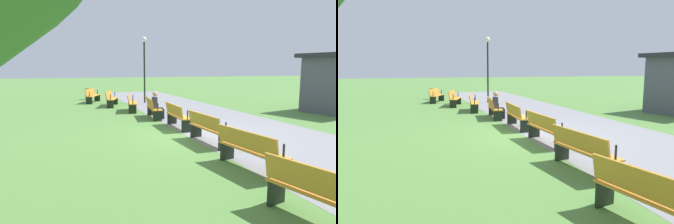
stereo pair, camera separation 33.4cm
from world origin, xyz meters
TOP-DOWN VIEW (x-y plane):
  - ground_plane at (0.00, 0.00)m, footprint 120.00×120.00m
  - path_paving at (0.00, 2.05)m, footprint 36.26×4.66m
  - bench_0 at (-10.65, -2.22)m, footprint 1.84×1.14m
  - bench_1 at (-8.37, -1.38)m, footprint 1.85×1.00m
  - bench_2 at (-6.03, -0.74)m, footprint 1.86×0.86m
  - bench_3 at (-3.64, -0.31)m, footprint 1.84×0.71m
  - bench_4 at (-1.22, -0.10)m, footprint 1.82×0.55m
  - bench_5 at (1.22, -0.10)m, footprint 1.82×0.55m
  - bench_6 at (3.64, -0.31)m, footprint 1.84×0.71m
  - bench_7 at (6.03, -0.74)m, footprint 1.86×0.86m
  - person_seated at (-3.38, -0.20)m, footprint 0.37×0.55m
  - lamp_post at (-9.49, 0.91)m, footprint 0.32×0.32m
  - trash_bin at (-12.74, -2.27)m, footprint 0.43×0.43m

SIDE VIEW (x-z plane):
  - ground_plane at x=0.00m, z-range 0.00..0.00m
  - path_paving at x=0.00m, z-range 0.00..0.01m
  - trash_bin at x=-12.74m, z-range 0.00..0.76m
  - bench_0 at x=-10.65m, z-range 0.03..0.92m
  - bench_1 at x=-8.37m, z-range 0.03..0.92m
  - bench_2 at x=-6.03m, z-range 0.03..0.92m
  - bench_3 at x=-3.64m, z-range 0.03..0.92m
  - bench_4 at x=-1.22m, z-range 0.03..0.92m
  - bench_5 at x=1.22m, z-range 0.03..0.92m
  - bench_6 at x=3.64m, z-range 0.03..0.92m
  - bench_7 at x=6.03m, z-range 0.03..0.92m
  - person_seated at x=-3.38m, z-range 0.04..1.24m
  - lamp_post at x=-9.49m, z-range 0.79..4.87m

